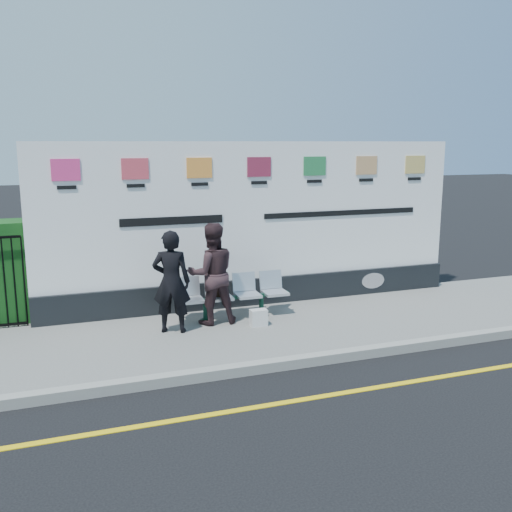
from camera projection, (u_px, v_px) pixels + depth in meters
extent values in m
plane|color=black|center=(325.00, 396.00, 7.09)|extent=(80.00, 80.00, 0.00)
cube|color=slate|center=(257.00, 330.00, 9.38)|extent=(14.00, 3.00, 0.12)
cube|color=gray|center=(293.00, 362.00, 7.99)|extent=(14.00, 0.18, 0.14)
cube|color=yellow|center=(325.00, 396.00, 7.08)|extent=(14.00, 0.10, 0.01)
cube|color=black|center=(257.00, 290.00, 10.73)|extent=(8.00, 0.30, 0.50)
cube|color=white|center=(258.00, 211.00, 10.44)|extent=(8.00, 0.14, 2.50)
imported|color=black|center=(171.00, 282.00, 8.99)|extent=(0.70, 0.58, 1.65)
imported|color=#322024|center=(212.00, 274.00, 9.42)|extent=(0.85, 0.67, 1.70)
cube|color=black|center=(220.00, 290.00, 9.68)|extent=(0.27, 0.12, 0.21)
cube|color=silver|center=(258.00, 318.00, 9.41)|extent=(0.28, 0.17, 0.28)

